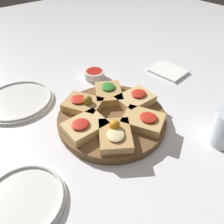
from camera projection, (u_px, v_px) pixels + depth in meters
ground_plane at (112, 121)px, 0.68m from camera, size 3.00×3.00×0.00m
serving_board at (112, 118)px, 0.67m from camera, size 0.33×0.33×0.03m
focaccia_slice_0 at (115, 135)px, 0.58m from camera, size 0.14×0.13×0.05m
focaccia_slice_1 at (144, 120)px, 0.63m from camera, size 0.14×0.13×0.03m
focaccia_slice_2 at (136, 100)px, 0.70m from camera, size 0.09×0.12×0.03m
focaccia_slice_3 at (109, 93)px, 0.73m from camera, size 0.14×0.13×0.03m
focaccia_slice_4 at (83, 104)px, 0.68m from camera, size 0.14×0.13×0.05m
focaccia_slice_5 at (84, 126)px, 0.61m from camera, size 0.09×0.11×0.03m
plate_left at (23, 201)px, 0.48m from camera, size 0.19×0.19×0.02m
plate_right at (18, 100)px, 0.75m from camera, size 0.24×0.24×0.02m
napkin_stack at (168, 71)px, 0.91m from camera, size 0.14×0.13×0.01m
dipping_bowl at (94, 74)px, 0.86m from camera, size 0.08×0.08×0.03m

